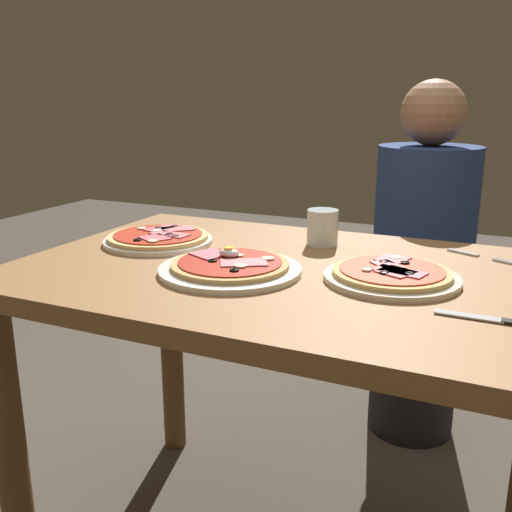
# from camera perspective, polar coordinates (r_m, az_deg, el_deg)

# --- Properties ---
(dining_table) EXTENTS (1.17, 0.77, 0.77)m
(dining_table) POSITION_cam_1_polar(r_m,az_deg,el_deg) (1.29, 3.25, -6.71)
(dining_table) COLOR olive
(dining_table) RESTS_ON ground
(pizza_foreground) EXTENTS (0.30, 0.30, 0.05)m
(pizza_foreground) POSITION_cam_1_polar(r_m,az_deg,el_deg) (1.21, -2.56, -1.09)
(pizza_foreground) COLOR white
(pizza_foreground) RESTS_ON dining_table
(pizza_across_left) EXTENTS (0.27, 0.27, 0.03)m
(pizza_across_left) POSITION_cam_1_polar(r_m,az_deg,el_deg) (1.18, 13.20, -1.86)
(pizza_across_left) COLOR silver
(pizza_across_left) RESTS_ON dining_table
(pizza_across_right) EXTENTS (0.27, 0.27, 0.03)m
(pizza_across_right) POSITION_cam_1_polar(r_m,az_deg,el_deg) (1.47, -9.58, 1.71)
(pizza_across_right) COLOR white
(pizza_across_right) RESTS_ON dining_table
(water_glass_near) EXTENTS (0.08, 0.08, 0.09)m
(water_glass_near) POSITION_cam_1_polar(r_m,az_deg,el_deg) (1.44, 6.67, 2.57)
(water_glass_near) COLOR silver
(water_glass_near) RESTS_ON dining_table
(fork) EXTENTS (0.15, 0.08, 0.00)m
(fork) POSITION_cam_1_polar(r_m,az_deg,el_deg) (1.43, 20.71, 0.10)
(fork) COLOR silver
(fork) RESTS_ON dining_table
(knife) EXTENTS (0.20, 0.02, 0.01)m
(knife) POSITION_cam_1_polar(r_m,az_deg,el_deg) (1.03, 23.36, -5.94)
(knife) COLOR silver
(knife) RESTS_ON dining_table
(diner_person) EXTENTS (0.32, 0.32, 1.18)m
(diner_person) POSITION_cam_1_polar(r_m,az_deg,el_deg) (1.98, 15.91, -1.80)
(diner_person) COLOR black
(diner_person) RESTS_ON ground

